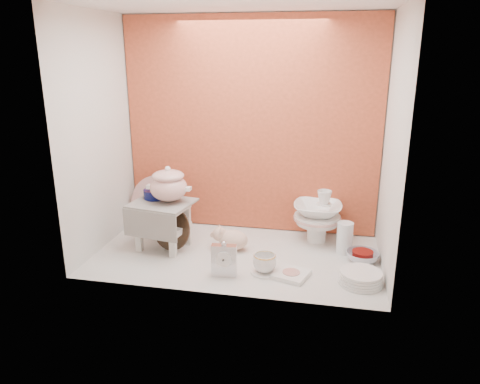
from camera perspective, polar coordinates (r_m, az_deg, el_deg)
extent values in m
plane|color=silver|center=(2.95, -0.46, -7.89)|extent=(1.80, 1.80, 0.00)
cube|color=#CA5332|center=(3.21, 1.38, 8.18)|extent=(1.80, 0.06, 1.50)
cube|color=silver|center=(3.04, -17.48, 6.88)|extent=(0.06, 1.00, 1.50)
cube|color=silver|center=(2.69, 18.72, 5.49)|extent=(0.06, 1.00, 1.50)
cube|color=white|center=(2.68, -0.54, 22.48)|extent=(1.80, 1.00, 0.06)
cylinder|color=#090E44|center=(3.07, -10.53, -0.21)|extent=(0.17, 0.17, 0.06)
imported|color=white|center=(3.39, -8.59, -2.48)|extent=(0.25, 0.25, 0.25)
cube|color=silver|center=(2.66, -2.01, -8.40)|extent=(0.15, 0.06, 0.21)
ellipsoid|color=beige|center=(3.00, -0.86, -5.99)|extent=(0.29, 0.25, 0.15)
cylinder|color=white|center=(2.73, 3.09, -9.99)|extent=(0.21, 0.21, 0.01)
imported|color=white|center=(2.71, 3.11, -8.85)|extent=(0.17, 0.17, 0.11)
cube|color=white|center=(2.70, 6.43, -10.23)|extent=(0.23, 0.23, 0.03)
cylinder|color=white|center=(2.69, 14.90, -10.31)|extent=(0.33, 0.33, 0.07)
imported|color=silver|center=(2.96, 15.10, -7.83)|extent=(0.21, 0.21, 0.06)
cylinder|color=silver|center=(3.02, 12.98, -5.61)|extent=(0.13, 0.13, 0.21)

